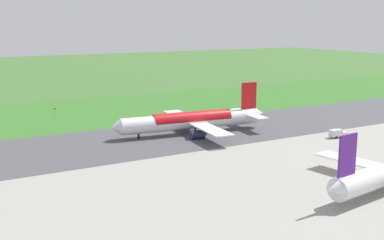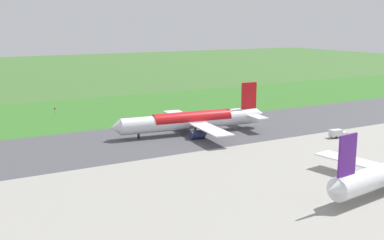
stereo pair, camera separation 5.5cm
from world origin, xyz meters
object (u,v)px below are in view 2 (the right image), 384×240
service_truck_baggage (338,133)px  traffic_cone_orange (44,116)px  no_stopping_sign (55,111)px  airliner_main (193,120)px

service_truck_baggage → traffic_cone_orange: service_truck_baggage is taller
no_stopping_sign → traffic_cone_orange: (4.46, 0.09, -1.45)m
traffic_cone_orange → no_stopping_sign: bearing=-178.9°
service_truck_baggage → no_stopping_sign: no_stopping_sign is taller
no_stopping_sign → traffic_cone_orange: size_ratio=5.34×
service_truck_baggage → traffic_cone_orange: bearing=-48.4°
service_truck_baggage → traffic_cone_orange: (72.50, -81.63, -1.13)m
airliner_main → service_truck_baggage: size_ratio=8.92×
airliner_main → no_stopping_sign: size_ratio=18.44×
airliner_main → service_truck_baggage: bearing=142.7°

